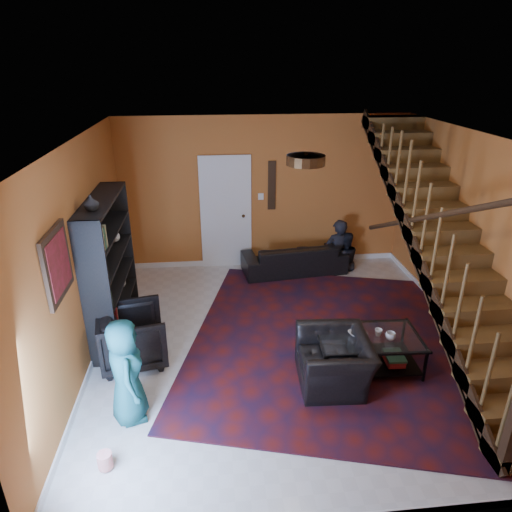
{
  "coord_description": "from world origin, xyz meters",
  "views": [
    {
      "loc": [
        -0.98,
        -5.34,
        3.69
      ],
      "look_at": [
        -0.38,
        0.4,
        1.18
      ],
      "focal_mm": 32.0,
      "sensor_mm": 36.0,
      "label": 1
    }
  ],
  "objects_px": {
    "sofa": "(294,258)",
    "coffee_table": "(367,350)",
    "armchair_left": "(133,336)",
    "armchair_right": "(334,361)",
    "bookshelf": "(111,270)"
  },
  "relations": [
    {
      "from": "bookshelf",
      "to": "armchair_right",
      "type": "xyz_separation_m",
      "value": [
        2.84,
        -1.5,
        -0.65
      ]
    },
    {
      "from": "coffee_table",
      "to": "armchair_right",
      "type": "bearing_deg",
      "value": -155.99
    },
    {
      "from": "armchair_left",
      "to": "armchair_right",
      "type": "relative_size",
      "value": 0.87
    },
    {
      "from": "sofa",
      "to": "armchair_left",
      "type": "xyz_separation_m",
      "value": [
        -2.58,
        -2.51,
        0.1
      ]
    },
    {
      "from": "armchair_left",
      "to": "coffee_table",
      "type": "distance_m",
      "value": 3.02
    },
    {
      "from": "sofa",
      "to": "coffee_table",
      "type": "relative_size",
      "value": 1.43
    },
    {
      "from": "armchair_left",
      "to": "coffee_table",
      "type": "relative_size",
      "value": 0.63
    },
    {
      "from": "armchair_right",
      "to": "sofa",
      "type": "bearing_deg",
      "value": -178.74
    },
    {
      "from": "bookshelf",
      "to": "sofa",
      "type": "bearing_deg",
      "value": 30.12
    },
    {
      "from": "sofa",
      "to": "armchair_right",
      "type": "xyz_separation_m",
      "value": [
        -0.09,
        -3.2,
        0.03
      ]
    },
    {
      "from": "armchair_right",
      "to": "coffee_table",
      "type": "xyz_separation_m",
      "value": [
        0.49,
        0.22,
        -0.02
      ]
    },
    {
      "from": "sofa",
      "to": "armchair_right",
      "type": "relative_size",
      "value": 1.98
    },
    {
      "from": "bookshelf",
      "to": "sofa",
      "type": "relative_size",
      "value": 1.06
    },
    {
      "from": "bookshelf",
      "to": "coffee_table",
      "type": "bearing_deg",
      "value": -20.96
    },
    {
      "from": "armchair_left",
      "to": "coffee_table",
      "type": "xyz_separation_m",
      "value": [
        2.98,
        -0.47,
        -0.09
      ]
    }
  ]
}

